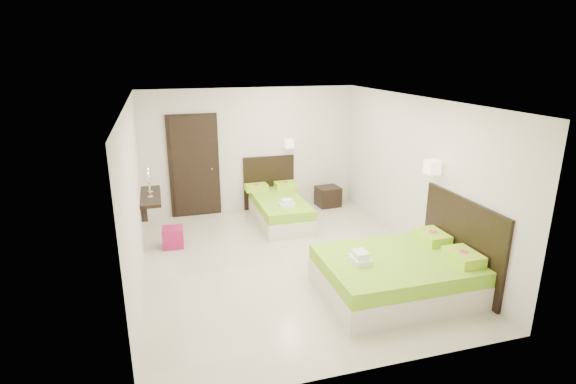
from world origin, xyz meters
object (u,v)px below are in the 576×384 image
object	(u,v)px
bed_single	(279,207)
ottoman	(173,237)
bed_double	(402,272)
nightstand	(328,196)

from	to	relation	value
bed_single	ottoman	world-z (taller)	bed_single
ottoman	bed_single	bearing A→B (deg)	19.57
bed_double	bed_single	bearing A→B (deg)	105.50
bed_single	nightstand	distance (m)	1.41
bed_single	bed_double	bearing A→B (deg)	-74.50
bed_double	ottoman	world-z (taller)	bed_double
nightstand	ottoman	bearing A→B (deg)	-163.17
nightstand	bed_double	bearing A→B (deg)	-99.93
nightstand	ottoman	distance (m)	3.66
bed_double	nightstand	xyz separation A→B (m)	(0.38, 3.84, -0.09)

